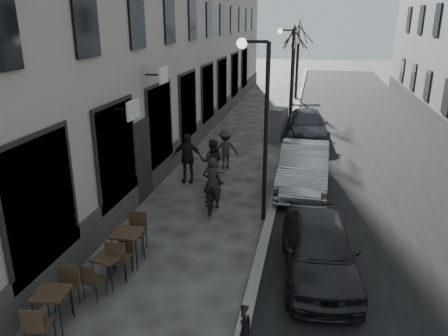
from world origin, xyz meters
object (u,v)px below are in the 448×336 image
(bicycle, at_px, (212,192))
(tree_far, at_px, (299,32))
(pedestrian_near, at_px, (212,162))
(bistro_set_a, at_px, (53,305))
(bistro_set_c, at_px, (128,244))
(car_near, at_px, (319,248))
(bistro_set_b, at_px, (109,268))
(car_mid, at_px, (304,167))
(car_far, at_px, (307,125))
(pedestrian_far, at_px, (187,158))
(pedestrian_mid, at_px, (225,149))
(utility_cabinet, at_px, (279,125))
(streetlamp_near, at_px, (260,112))
(streetlamp_far, at_px, (289,67))
(tree_near, at_px, (295,35))

(bicycle, bearing_deg, tree_far, -100.34)
(bicycle, xyz_separation_m, pedestrian_near, (-0.46, 2.00, 0.32))
(bistro_set_a, height_order, bistro_set_c, bistro_set_c)
(bicycle, height_order, car_near, car_near)
(bistro_set_b, xyz_separation_m, car_mid, (3.96, 6.74, 0.33))
(bistro_set_a, bearing_deg, car_far, 67.46)
(pedestrian_near, bearing_deg, bicycle, 96.66)
(pedestrian_near, height_order, car_near, pedestrian_near)
(tree_far, relative_size, car_mid, 1.24)
(bistro_set_c, height_order, pedestrian_far, pedestrian_far)
(bistro_set_a, xyz_separation_m, pedestrian_far, (0.30, 8.02, 0.44))
(bistro_set_c, xyz_separation_m, pedestrian_mid, (0.86, 7.36, 0.27))
(bistro_set_c, height_order, utility_cabinet, utility_cabinet)
(bistro_set_c, bearing_deg, pedestrian_far, 86.99)
(streetlamp_near, bearing_deg, bistro_set_a, -120.09)
(bistro_set_b, height_order, car_mid, car_mid)
(bistro_set_b, height_order, bicycle, bicycle)
(bicycle, relative_size, pedestrian_near, 1.16)
(bistro_set_c, distance_m, car_near, 4.44)
(streetlamp_near, xyz_separation_m, bistro_set_a, (-3.16, -5.46, -2.71))
(car_near, bearing_deg, bistro_set_a, -156.00)
(utility_cabinet, distance_m, car_far, 1.50)
(bistro_set_a, relative_size, bistro_set_b, 1.06)
(streetlamp_near, xyz_separation_m, pedestrian_near, (-1.94, 2.54, -2.35))
(streetlamp_far, distance_m, utility_cabinet, 3.95)
(tree_far, bearing_deg, streetlamp_near, -90.20)
(tree_far, height_order, utility_cabinet, tree_far)
(tree_far, relative_size, pedestrian_near, 3.51)
(tree_far, relative_size, bistro_set_b, 3.97)
(bicycle, xyz_separation_m, car_near, (3.21, -3.19, 0.18))
(bistro_set_a, distance_m, pedestrian_far, 8.04)
(streetlamp_near, height_order, car_mid, streetlamp_near)
(bicycle, relative_size, pedestrian_far, 1.05)
(car_mid, bearing_deg, bistro_set_c, -122.83)
(bistro_set_a, bearing_deg, bicycle, 67.94)
(pedestrian_far, bearing_deg, tree_far, 74.70)
(bistro_set_b, xyz_separation_m, utility_cabinet, (2.58, 12.83, 0.35))
(streetlamp_near, height_order, tree_near, tree_near)
(bistro_set_b, bearing_deg, pedestrian_far, 101.50)
(bistro_set_b, distance_m, bistro_set_c, 0.92)
(pedestrian_near, xyz_separation_m, car_mid, (3.15, 0.23, -0.06))
(streetlamp_near, distance_m, car_mid, 3.86)
(streetlamp_far, relative_size, pedestrian_far, 2.84)
(bistro_set_a, height_order, car_far, car_far)
(car_far, bearing_deg, bistro_set_b, -111.34)
(bistro_set_b, xyz_separation_m, pedestrian_far, (-0.12, 6.54, 0.47))
(utility_cabinet, bearing_deg, car_far, 42.02)
(bistro_set_b, bearing_deg, bistro_set_a, -95.10)
(tree_far, bearing_deg, car_far, -84.53)
(bistro_set_a, relative_size, pedestrian_mid, 0.98)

